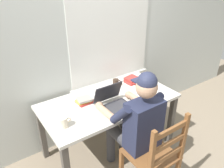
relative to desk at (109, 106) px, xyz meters
name	(u,v)px	position (x,y,z in m)	size (l,w,h in m)	color
ground_plane	(110,148)	(0.00, 0.00, -0.62)	(8.00, 8.00, 0.00)	gray
back_wall	(87,38)	(0.01, 0.46, 0.67)	(6.00, 0.08, 2.60)	beige
desk	(109,106)	(0.00, 0.00, 0.00)	(1.50, 0.76, 0.71)	beige
seated_person	(136,122)	(0.00, -0.45, 0.07)	(0.50, 0.60, 1.26)	#232842
wooden_chair	(154,157)	(0.00, -0.73, -0.15)	(0.42, 0.42, 0.95)	brown
laptop	(113,102)	(-0.04, -0.12, 0.14)	(0.33, 0.31, 0.23)	#232328
computer_mouse	(137,98)	(0.25, -0.16, 0.10)	(0.06, 0.10, 0.03)	#232328
coffee_mug_white	(63,122)	(-0.61, -0.15, 0.14)	(0.12, 0.08, 0.10)	beige
coffee_mug_dark	(116,83)	(0.24, 0.21, 0.14)	(0.11, 0.07, 0.10)	#38281E
book_stack_main	(84,100)	(-0.26, 0.11, 0.12)	(0.19, 0.16, 0.06)	#BC332D
book_stack_side	(132,80)	(0.47, 0.18, 0.12)	(0.19, 0.18, 0.07)	#BC332D
paper_pile_near_laptop	(81,101)	(-0.27, 0.16, 0.09)	(0.20, 0.19, 0.00)	white
paper_pile_back_corner	(124,85)	(0.34, 0.17, 0.09)	(0.24, 0.18, 0.01)	silver
paper_pile_side	(139,96)	(0.31, -0.14, 0.09)	(0.19, 0.14, 0.01)	silver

